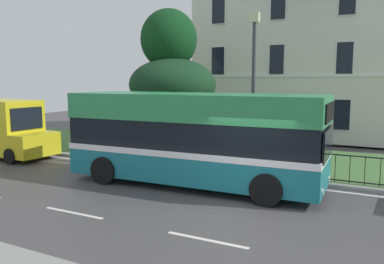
{
  "coord_description": "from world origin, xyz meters",
  "views": [
    {
      "loc": [
        3.58,
        -9.51,
        3.6
      ],
      "look_at": [
        -3.14,
        3.58,
        1.63
      ],
      "focal_mm": 36.89,
      "sensor_mm": 36.0,
      "label": 1
    }
  ],
  "objects_px": {
    "white_panel_van": "(3,128)",
    "georgian_townhouse": "(325,47)",
    "evergreen_tree": "(172,97)",
    "single_decker_bus": "(194,137)",
    "street_lamp_post": "(253,79)"
  },
  "relations": [
    {
      "from": "street_lamp_post",
      "to": "georgian_townhouse",
      "type": "bearing_deg",
      "value": 86.78
    },
    {
      "from": "georgian_townhouse",
      "to": "white_panel_van",
      "type": "xyz_separation_m",
      "value": [
        -12.05,
        -15.0,
        -4.36
      ]
    },
    {
      "from": "white_panel_van",
      "to": "street_lamp_post",
      "type": "distance_m",
      "value": 11.84
    },
    {
      "from": "evergreen_tree",
      "to": "single_decker_bus",
      "type": "bearing_deg",
      "value": -53.48
    },
    {
      "from": "georgian_townhouse",
      "to": "street_lamp_post",
      "type": "xyz_separation_m",
      "value": [
        -0.7,
        -12.47,
        -2.11
      ]
    },
    {
      "from": "white_panel_van",
      "to": "evergreen_tree",
      "type": "bearing_deg",
      "value": 40.64
    },
    {
      "from": "evergreen_tree",
      "to": "white_panel_van",
      "type": "distance_m",
      "value": 8.11
    },
    {
      "from": "evergreen_tree",
      "to": "street_lamp_post",
      "type": "relative_size",
      "value": 1.22
    },
    {
      "from": "evergreen_tree",
      "to": "white_panel_van",
      "type": "bearing_deg",
      "value": -141.85
    },
    {
      "from": "street_lamp_post",
      "to": "evergreen_tree",
      "type": "bearing_deg",
      "value": 154.53
    },
    {
      "from": "white_panel_van",
      "to": "georgian_townhouse",
      "type": "bearing_deg",
      "value": 53.71
    },
    {
      "from": "evergreen_tree",
      "to": "single_decker_bus",
      "type": "height_order",
      "value": "evergreen_tree"
    },
    {
      "from": "evergreen_tree",
      "to": "georgian_townhouse",
      "type": "bearing_deg",
      "value": 60.21
    },
    {
      "from": "street_lamp_post",
      "to": "white_panel_van",
      "type": "bearing_deg",
      "value": -167.43
    },
    {
      "from": "georgian_townhouse",
      "to": "single_decker_bus",
      "type": "bearing_deg",
      "value": -96.54
    }
  ]
}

